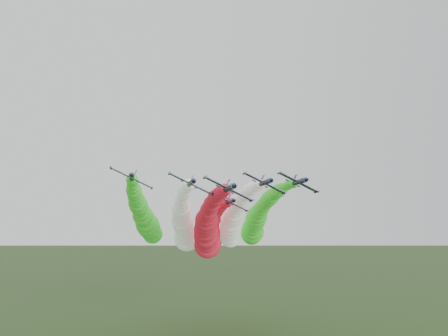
% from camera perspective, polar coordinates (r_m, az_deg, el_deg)
% --- Properties ---
extents(jet_lead, '(17.48, 83.94, 20.43)m').
position_cam_1_polar(jet_lead, '(139.26, -2.21, -8.34)').
color(jet_lead, black).
rests_on(jet_lead, ground).
extents(jet_inner_left, '(17.54, 83.99, 20.48)m').
position_cam_1_polar(jet_inner_left, '(149.94, -5.20, -7.52)').
color(jet_inner_left, black).
rests_on(jet_inner_left, ground).
extents(jet_inner_right, '(16.82, 83.28, 19.76)m').
position_cam_1_polar(jet_inner_right, '(152.18, 1.16, -7.22)').
color(jet_inner_right, black).
rests_on(jet_inner_right, ground).
extents(jet_outer_left, '(16.53, 82.99, 19.48)m').
position_cam_1_polar(jet_outer_left, '(154.19, -10.21, -6.67)').
color(jet_outer_left, black).
rests_on(jet_outer_left, ground).
extents(jet_outer_right, '(16.74, 83.20, 19.69)m').
position_cam_1_polar(jet_outer_right, '(159.22, 4.19, -7.12)').
color(jet_outer_right, black).
rests_on(jet_outer_right, ground).
extents(jet_trail, '(16.65, 83.11, 19.60)m').
position_cam_1_polar(jet_trail, '(167.19, -1.63, -8.51)').
color(jet_trail, black).
rests_on(jet_trail, ground).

